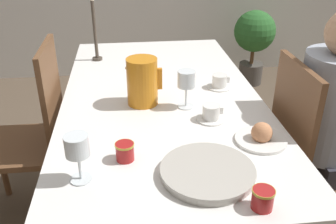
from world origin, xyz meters
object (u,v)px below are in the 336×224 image
Objects in this scene: serving_tray at (208,172)px; jam_jar_amber at (263,198)px; chair_opposite at (34,134)px; chair_person_side at (310,160)px; red_pitcher at (142,81)px; candlestick_tall at (95,33)px; teacup_across at (219,82)px; jam_jar_red at (125,151)px; potted_plant at (254,38)px; teacup_near_person at (211,114)px; wine_glass_juice at (77,149)px; bread_plate at (261,136)px; wine_glass_water at (186,81)px.

serving_tray is 4.67× the size of jam_jar_amber.
chair_opposite is 1.27m from jam_jar_amber.
red_pitcher is at bearing -107.30° from chair_person_side.
candlestick_tall is (-0.98, 0.86, 0.38)m from chair_person_side.
teacup_across reaches higher than jam_jar_red.
candlestick_tall is at bearing -33.49° from chair_opposite.
candlestick_tall reaches higher than potted_plant.
jam_jar_red is at bearing -81.98° from candlestick_tall.
teacup_near_person is at bearing 75.86° from serving_tray.
jam_jar_red is (-0.83, -0.21, 0.25)m from chair_person_side.
potted_plant is at bearing 59.58° from wine_glass_juice.
chair_person_side is 0.42m from bread_plate.
wine_glass_water reaches higher than jam_jar_red.
jam_jar_red is 0.17× the size of candlestick_tall.
bread_plate is (0.66, 0.16, -0.10)m from wine_glass_juice.
candlestick_tall is at bearing 122.10° from wine_glass_water.
wine_glass_juice is 0.93m from teacup_across.
wine_glass_water is at bearing -17.30° from red_pitcher.
wine_glass_water is 0.70m from jam_jar_amber.
chair_person_side is at bearing -41.12° from candlestick_tall.
potted_plant is (1.16, 1.84, -0.37)m from red_pitcher.
candlestick_tall reaches higher than wine_glass_juice.
red_pitcher is at bearing -161.01° from teacup_across.
wine_glass_juice is 1.17m from candlestick_tall.
wine_glass_juice reaches higher than jam_jar_red.
teacup_near_person is 0.39× the size of serving_tray.
serving_tray is at bearing 126.64° from jam_jar_amber.
red_pitcher is at bearing 145.33° from teacup_near_person.
red_pitcher is 0.67m from candlestick_tall.
wine_glass_water is 1.04× the size of wine_glass_juice.
jam_jar_amber is (0.03, -0.55, 0.01)m from teacup_near_person.
wine_glass_juice is at bearing -120.42° from potted_plant.
wine_glass_juice is at bearing -155.04° from chair_opposite.
jam_jar_amber is at bearing -86.75° from teacup_near_person.
bread_plate is 1.22m from candlestick_tall.
red_pitcher reaches higher than wine_glass_water.
serving_tray is 0.21m from jam_jar_amber.
wine_glass_juice is (-0.98, -0.31, 0.34)m from chair_person_side.
potted_plant is (1.40, 1.21, -0.43)m from candlestick_tall.
bread_plate is (0.99, -0.53, 0.24)m from chair_opposite.
red_pitcher is at bearing 107.64° from serving_tray.
chair_person_side is at bearing -46.30° from teacup_across.
serving_tray is at bearing -3.78° from wine_glass_juice.
chair_opposite is 3.07× the size of serving_tray.
chair_opposite reaches higher than wine_glass_water.
teacup_near_person and teacup_across have the same top height.
teacup_across is (0.39, 0.14, -0.08)m from red_pitcher.
bread_plate reaches higher than jam_jar_red.
chair_person_side is 0.90m from jam_jar_red.
candlestick_tall is at bearing -131.12° from chair_person_side.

